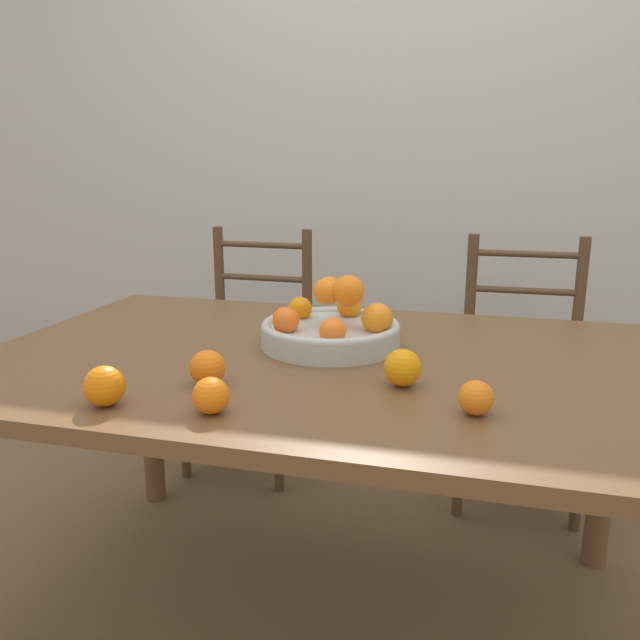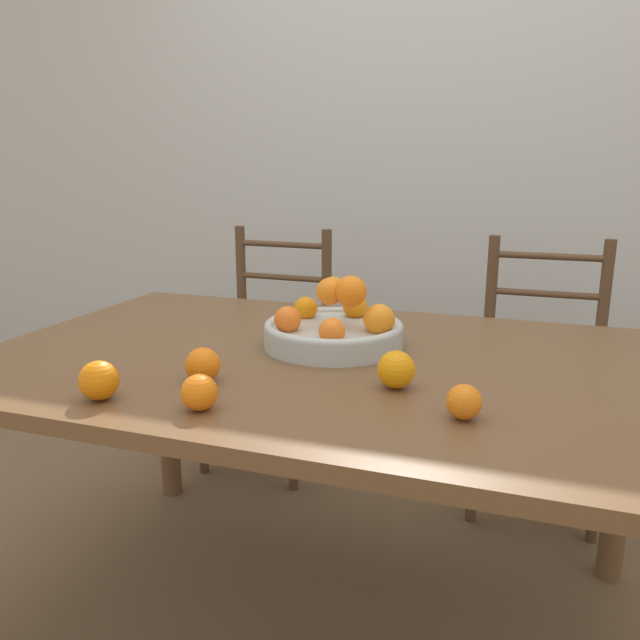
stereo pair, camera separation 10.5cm
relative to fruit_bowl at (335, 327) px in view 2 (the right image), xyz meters
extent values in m
plane|color=brown|center=(0.00, -0.08, -0.78)|extent=(12.00, 12.00, 0.00)
cube|color=beige|center=(0.00, 1.49, 0.52)|extent=(8.00, 0.06, 2.60)
cube|color=brown|center=(0.00, -0.08, -0.07)|extent=(1.63, 1.04, 0.03)
cylinder|color=brown|center=(-0.74, 0.36, -0.43)|extent=(0.07, 0.07, 0.70)
cylinder|color=brown|center=(0.73, 0.36, -0.43)|extent=(0.07, 0.07, 0.70)
cylinder|color=#B2B7B2|center=(0.00, 0.00, -0.02)|extent=(0.35, 0.35, 0.05)
torus|color=#B2B7B2|center=(0.00, 0.00, 0.00)|extent=(0.35, 0.35, 0.02)
sphere|color=orange|center=(0.12, -0.01, 0.03)|extent=(0.08, 0.08, 0.08)
sphere|color=orange|center=(0.02, 0.12, 0.03)|extent=(0.07, 0.07, 0.07)
sphere|color=orange|center=(-0.10, 0.07, 0.03)|extent=(0.06, 0.06, 0.06)
sphere|color=orange|center=(-0.10, -0.07, 0.03)|extent=(0.07, 0.07, 0.07)
sphere|color=orange|center=(0.03, -0.11, 0.02)|extent=(0.06, 0.06, 0.06)
sphere|color=orange|center=(0.04, -0.01, 0.10)|extent=(0.08, 0.08, 0.08)
sphere|color=orange|center=(-0.02, 0.03, 0.09)|extent=(0.06, 0.06, 0.06)
sphere|color=orange|center=(-0.01, -0.01, 0.09)|extent=(0.07, 0.07, 0.07)
sphere|color=orange|center=(0.36, -0.36, -0.02)|extent=(0.06, 0.06, 0.06)
sphere|color=orange|center=(-0.11, -0.48, -0.02)|extent=(0.07, 0.07, 0.07)
sphere|color=orange|center=(0.21, -0.24, -0.01)|extent=(0.08, 0.08, 0.08)
sphere|color=orange|center=(-0.18, -0.34, -0.01)|extent=(0.07, 0.07, 0.07)
sphere|color=orange|center=(-0.32, -0.50, -0.01)|extent=(0.08, 0.08, 0.08)
cylinder|color=#513823|center=(-0.71, 0.53, -0.56)|extent=(0.04, 0.04, 0.45)
cylinder|color=#513823|center=(-0.33, 0.52, -0.56)|extent=(0.04, 0.04, 0.45)
cylinder|color=#513823|center=(-0.70, 0.89, -0.32)|extent=(0.04, 0.04, 0.93)
cylinder|color=#513823|center=(-0.32, 0.88, -0.32)|extent=(0.04, 0.04, 0.93)
cube|color=#513823|center=(-0.51, 0.71, -0.31)|extent=(0.43, 0.41, 0.04)
cylinder|color=#513823|center=(-0.51, 0.89, -0.19)|extent=(0.38, 0.03, 0.02)
cylinder|color=#513823|center=(-0.51, 0.89, -0.05)|extent=(0.38, 0.03, 0.02)
cylinder|color=#513823|center=(-0.51, 0.89, 0.08)|extent=(0.38, 0.03, 0.02)
cylinder|color=#513823|center=(0.32, 0.53, -0.56)|extent=(0.04, 0.04, 0.45)
cylinder|color=#513823|center=(0.70, 0.53, -0.56)|extent=(0.04, 0.04, 0.45)
cylinder|color=#513823|center=(0.32, 0.89, -0.32)|extent=(0.04, 0.04, 0.93)
cylinder|color=#513823|center=(0.70, 0.89, -0.32)|extent=(0.04, 0.04, 0.93)
cube|color=#513823|center=(0.51, 0.71, -0.31)|extent=(0.42, 0.40, 0.04)
cylinder|color=#513823|center=(0.51, 0.89, -0.19)|extent=(0.38, 0.03, 0.02)
cylinder|color=#513823|center=(0.51, 0.89, -0.05)|extent=(0.38, 0.03, 0.02)
cylinder|color=#513823|center=(0.51, 0.89, 0.08)|extent=(0.38, 0.03, 0.02)
camera|label=1|loc=(0.36, -1.46, 0.39)|focal=35.00mm
camera|label=2|loc=(0.46, -1.43, 0.39)|focal=35.00mm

